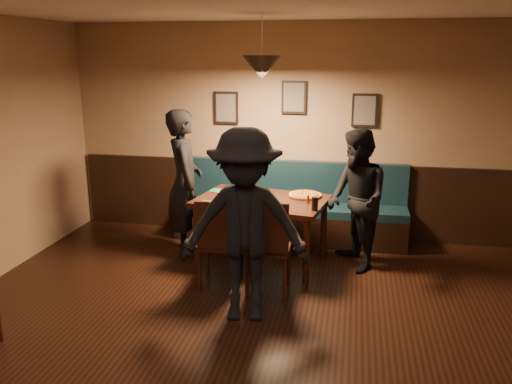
# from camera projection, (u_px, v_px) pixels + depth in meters

# --- Properties ---
(wall_back) EXTENTS (6.00, 0.00, 6.00)m
(wall_back) POSITION_uv_depth(u_px,v_px,m) (294.00, 132.00, 6.83)
(wall_back) COLOR #8C704F
(wall_back) RESTS_ON ground
(wainscot) EXTENTS (5.88, 0.06, 1.00)m
(wainscot) POSITION_uv_depth(u_px,v_px,m) (292.00, 198.00, 7.03)
(wainscot) COLOR black
(wainscot) RESTS_ON ground
(booth_bench) EXTENTS (3.00, 0.60, 1.00)m
(booth_bench) POSITION_uv_depth(u_px,v_px,m) (290.00, 204.00, 6.78)
(booth_bench) COLOR #0F232D
(booth_bench) RESTS_ON ground
(picture_left) EXTENTS (0.32, 0.04, 0.42)m
(picture_left) POSITION_uv_depth(u_px,v_px,m) (226.00, 108.00, 6.89)
(picture_left) COLOR black
(picture_left) RESTS_ON wall_back
(picture_center) EXTENTS (0.32, 0.04, 0.42)m
(picture_center) POSITION_uv_depth(u_px,v_px,m) (294.00, 97.00, 6.69)
(picture_center) COLOR black
(picture_center) RESTS_ON wall_back
(picture_right) EXTENTS (0.32, 0.04, 0.42)m
(picture_right) POSITION_uv_depth(u_px,v_px,m) (365.00, 110.00, 6.56)
(picture_right) COLOR black
(picture_right) RESTS_ON wall_back
(pendant_lamp) EXTENTS (0.44, 0.44, 0.25)m
(pendant_lamp) POSITION_uv_depth(u_px,v_px,m) (262.00, 67.00, 5.60)
(pendant_lamp) COLOR black
(pendant_lamp) RESTS_ON ceiling
(dining_table) EXTENTS (1.59, 1.17, 0.78)m
(dining_table) POSITION_uv_depth(u_px,v_px,m) (262.00, 231.00, 6.08)
(dining_table) COLOR black
(dining_table) RESTS_ON floor
(chair_near_left) EXTENTS (0.45, 0.45, 0.97)m
(chair_near_left) POSITION_uv_depth(u_px,v_px,m) (220.00, 241.00, 5.46)
(chair_near_left) COLOR #33160E
(chair_near_left) RESTS_ON floor
(chair_near_right) EXTENTS (0.46, 0.46, 1.01)m
(chair_near_right) POSITION_uv_depth(u_px,v_px,m) (269.00, 245.00, 5.30)
(chair_near_right) COLOR black
(chair_near_right) RESTS_ON floor
(diner_left) EXTENTS (0.64, 0.76, 1.77)m
(diner_left) POSITION_uv_depth(u_px,v_px,m) (185.00, 182.00, 6.28)
(diner_left) COLOR black
(diner_left) RESTS_ON floor
(diner_right) EXTENTS (0.87, 0.96, 1.61)m
(diner_right) POSITION_uv_depth(u_px,v_px,m) (356.00, 200.00, 5.83)
(diner_right) COLOR black
(diner_right) RESTS_ON floor
(diner_front) EXTENTS (1.23, 0.81, 1.78)m
(diner_front) POSITION_uv_depth(u_px,v_px,m) (245.00, 226.00, 4.67)
(diner_front) COLOR black
(diner_front) RESTS_ON floor
(pizza_a) EXTENTS (0.34, 0.34, 0.04)m
(pizza_a) POSITION_uv_depth(u_px,v_px,m) (231.00, 193.00, 6.14)
(pizza_a) COLOR #C58525
(pizza_a) RESTS_ON dining_table
(pizza_b) EXTENTS (0.45, 0.45, 0.04)m
(pizza_b) POSITION_uv_depth(u_px,v_px,m) (263.00, 203.00, 5.74)
(pizza_b) COLOR gold
(pizza_b) RESTS_ON dining_table
(pizza_c) EXTENTS (0.45, 0.45, 0.04)m
(pizza_c) POSITION_uv_depth(u_px,v_px,m) (305.00, 195.00, 6.05)
(pizza_c) COLOR orange
(pizza_c) RESTS_ON dining_table
(soda_glass) EXTENTS (0.09, 0.09, 0.15)m
(soda_glass) POSITION_uv_depth(u_px,v_px,m) (315.00, 204.00, 5.52)
(soda_glass) COLOR black
(soda_glass) RESTS_ON dining_table
(tabasco_bottle) EXTENTS (0.03, 0.03, 0.11)m
(tabasco_bottle) POSITION_uv_depth(u_px,v_px,m) (308.00, 198.00, 5.78)
(tabasco_bottle) COLOR #8A2204
(tabasco_bottle) RESTS_ON dining_table
(napkin_a) EXTENTS (0.19, 0.19, 0.01)m
(napkin_a) POSITION_uv_depth(u_px,v_px,m) (217.00, 190.00, 6.32)
(napkin_a) COLOR #1F753D
(napkin_a) RESTS_ON dining_table
(napkin_b) EXTENTS (0.17, 0.17, 0.01)m
(napkin_b) POSITION_uv_depth(u_px,v_px,m) (207.00, 203.00, 5.81)
(napkin_b) COLOR #1B682E
(napkin_b) RESTS_ON dining_table
(cutlery_set) EXTENTS (0.19, 0.08, 0.00)m
(cutlery_set) POSITION_uv_depth(u_px,v_px,m) (251.00, 208.00, 5.59)
(cutlery_set) COLOR silver
(cutlery_set) RESTS_ON dining_table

